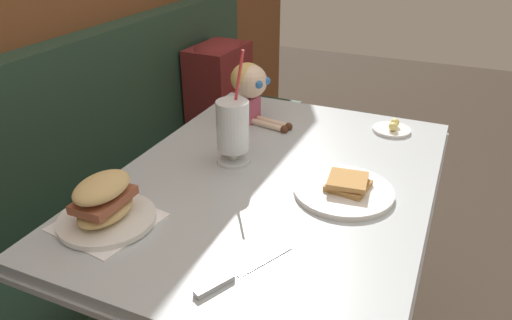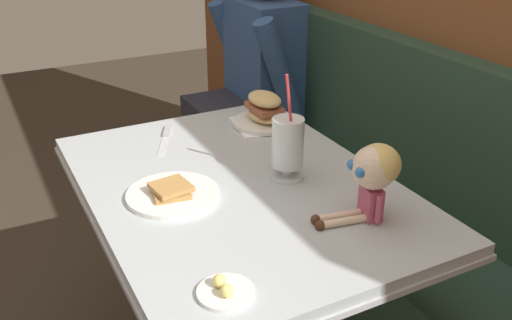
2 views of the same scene
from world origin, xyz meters
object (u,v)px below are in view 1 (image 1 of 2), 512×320
milkshake_glass (233,129)px  butter_saucer (392,129)px  toast_plate (344,189)px  sandwich_plate (105,205)px  seated_doll (250,85)px  butter_knife (229,278)px  backpack (220,83)px

milkshake_glass → butter_saucer: 0.55m
toast_plate → milkshake_glass: milkshake_glass is taller
sandwich_plate → toast_plate: bearing=-53.5°
seated_doll → toast_plate: bearing=-128.8°
seated_doll → sandwich_plate: bearing=175.1°
butter_saucer → butter_knife: butter_saucer is taller
toast_plate → milkshake_glass: bearing=82.7°
milkshake_glass → butter_knife: bearing=-155.1°
milkshake_glass → backpack: milkshake_glass is taller
toast_plate → seated_doll: (0.32, 0.40, 0.12)m
butter_knife → backpack: 1.42m
butter_saucer → seated_doll: seated_doll is taller
butter_knife → seated_doll: size_ratio=0.97×
milkshake_glass → sandwich_plate: 0.41m
butter_saucer → seated_doll: bearing=103.5°
butter_knife → backpack: bearing=28.2°
seated_doll → butter_knife: bearing=-158.9°
seated_doll → backpack: seated_doll is taller
butter_saucer → milkshake_glass: bearing=136.3°
toast_plate → butter_saucer: size_ratio=2.08×
sandwich_plate → butter_saucer: (0.77, -0.51, -0.04)m
milkshake_glass → butter_saucer: bearing=-43.7°
seated_doll → backpack: size_ratio=0.56×
seated_doll → backpack: (0.53, 0.39, -0.21)m
backpack → seated_doll: bearing=-143.5°
seated_doll → butter_saucer: bearing=-76.5°
butter_knife → seated_doll: seated_doll is taller
butter_knife → sandwich_plate: bearing=79.9°
sandwich_plate → seated_doll: size_ratio=1.01×
backpack → milkshake_glass: bearing=-150.1°
seated_doll → backpack: bearing=36.5°
toast_plate → seated_doll: 0.53m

